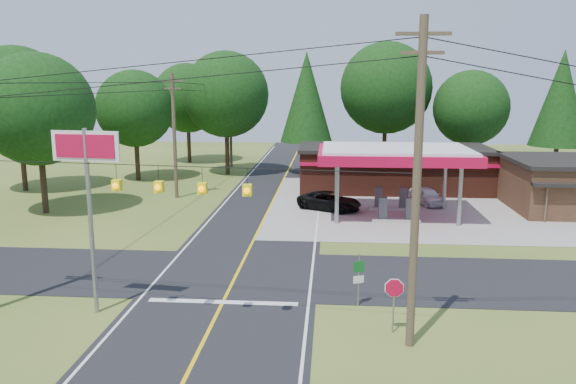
# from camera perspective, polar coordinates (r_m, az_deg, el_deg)

# --- Properties ---
(ground) EXTENTS (120.00, 120.00, 0.00)m
(ground) POSITION_cam_1_polar(r_m,az_deg,el_deg) (28.13, -5.23, -8.33)
(ground) COLOR #455F21
(ground) RESTS_ON ground
(main_highway) EXTENTS (8.00, 120.00, 0.02)m
(main_highway) POSITION_cam_1_polar(r_m,az_deg,el_deg) (28.12, -5.23, -8.31)
(main_highway) COLOR black
(main_highway) RESTS_ON ground
(cross_road) EXTENTS (70.00, 7.00, 0.02)m
(cross_road) POSITION_cam_1_polar(r_m,az_deg,el_deg) (28.12, -5.23, -8.30)
(cross_road) COLOR black
(cross_road) RESTS_ON ground
(lane_center_yellow) EXTENTS (0.15, 110.00, 0.00)m
(lane_center_yellow) POSITION_cam_1_polar(r_m,az_deg,el_deg) (28.12, -5.23, -8.28)
(lane_center_yellow) COLOR yellow
(lane_center_yellow) RESTS_ON main_highway
(gas_canopy) EXTENTS (10.60, 7.40, 4.88)m
(gas_canopy) POSITION_cam_1_polar(r_m,az_deg,el_deg) (39.69, 10.83, 3.61)
(gas_canopy) COLOR gray
(gas_canopy) RESTS_ON ground
(convenience_store) EXTENTS (16.40, 7.55, 3.80)m
(convenience_store) POSITION_cam_1_polar(r_m,az_deg,el_deg) (49.96, 10.64, 2.43)
(convenience_store) COLOR #502216
(convenience_store) RESTS_ON ground
(utility_pole_near_right) EXTENTS (1.80, 0.30, 11.50)m
(utility_pole_near_right) POSITION_cam_1_polar(r_m,az_deg,el_deg) (19.64, 12.94, 0.86)
(utility_pole_near_right) COLOR #473828
(utility_pole_near_right) RESTS_ON ground
(utility_pole_far_left) EXTENTS (1.80, 0.30, 10.00)m
(utility_pole_far_left) POSITION_cam_1_polar(r_m,az_deg,el_deg) (46.06, -11.48, 5.79)
(utility_pole_far_left) COLOR #473828
(utility_pole_far_left) RESTS_ON ground
(utility_pole_north) EXTENTS (0.30, 0.30, 9.50)m
(utility_pole_north) POSITION_cam_1_polar(r_m,az_deg,el_deg) (62.28, -5.85, 6.90)
(utility_pole_north) COLOR #473828
(utility_pole_north) RESTS_ON ground
(overhead_beacons) EXTENTS (17.04, 2.04, 1.03)m
(overhead_beacons) POSITION_cam_1_polar(r_m,az_deg,el_deg) (21.11, -10.93, 2.35)
(overhead_beacons) COLOR black
(overhead_beacons) RESTS_ON ground
(treeline_backdrop) EXTENTS (70.27, 51.59, 13.30)m
(treeline_backdrop) POSITION_cam_1_polar(r_m,az_deg,el_deg) (50.30, 0.17, 9.06)
(treeline_backdrop) COLOR #332316
(treeline_backdrop) RESTS_ON ground
(suv_car) EXTENTS (6.46, 6.46, 1.33)m
(suv_car) POSITION_cam_1_polar(r_m,az_deg,el_deg) (41.54, 4.24, -0.93)
(suv_car) COLOR black
(suv_car) RESTS_ON ground
(sedan_car) EXTENTS (4.89, 4.89, 1.30)m
(sedan_car) POSITION_cam_1_polar(r_m,az_deg,el_deg) (44.61, 13.94, -0.41)
(sedan_car) COLOR white
(sedan_car) RESTS_ON ground
(big_stop_sign) EXTENTS (2.81, 0.40, 7.59)m
(big_stop_sign) POSITION_cam_1_polar(r_m,az_deg,el_deg) (23.46, -19.71, 1.57)
(big_stop_sign) COLOR gray
(big_stop_sign) RESTS_ON ground
(octagonal_stop_sign) EXTENTS (0.77, 0.09, 2.18)m
(octagonal_stop_sign) POSITION_cam_1_polar(r_m,az_deg,el_deg) (21.69, 10.73, -10.02)
(octagonal_stop_sign) COLOR gray
(octagonal_stop_sign) RESTS_ON ground
(route_sign_post) EXTENTS (0.45, 0.19, 2.29)m
(route_sign_post) POSITION_cam_1_polar(r_m,az_deg,el_deg) (24.01, 7.19, -8.40)
(route_sign_post) COLOR gray
(route_sign_post) RESTS_ON ground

